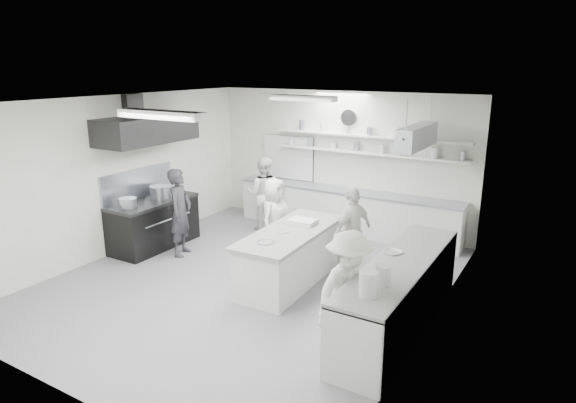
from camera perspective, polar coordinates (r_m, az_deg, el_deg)
The scene contains 27 objects.
floor at distance 8.55m, azimuth -4.40°, elevation -9.11°, with size 6.00×7.00×0.02m, color gray.
ceiling at distance 7.80m, azimuth -4.86°, elevation 11.52°, with size 6.00×7.00×0.02m, color white.
wall_back at distance 11.01m, azimuth 5.96°, elevation 4.71°, with size 6.00×0.04×3.00m, color silver.
wall_front at distance 5.71m, azimuth -25.47°, elevation -7.06°, with size 6.00×0.04×3.00m, color silver.
wall_left at distance 10.04m, azimuth -18.78°, elevation 2.91°, with size 0.04×7.00×3.00m, color silver.
wall_right at distance 6.82m, azimuth 16.46°, elevation -2.58°, with size 0.04×7.00×3.00m, color silver.
stove at distance 10.27m, azimuth -15.13°, elevation -2.59°, with size 0.80×1.80×0.90m, color black.
exhaust_hood at distance 9.87m, azimuth -15.91°, elevation 7.96°, with size 0.85×2.00×0.50m, color #242425.
back_counter at distance 10.87m, azimuth 6.58°, elevation -1.10°, with size 5.00×0.60×0.92m, color silver.
shelf_lower at distance 10.58m, azimuth 9.16°, elevation 5.53°, with size 4.20×0.26×0.04m, color silver.
shelf_upper at distance 10.53m, azimuth 9.24°, elevation 7.41°, with size 4.20×0.26×0.04m, color silver.
pass_through_window at distance 11.60m, azimuth 0.06°, elevation 5.09°, with size 1.30×0.04×1.00m, color black.
wall_clock at distance 10.76m, azimuth 6.99°, elevation 9.54°, with size 0.32×0.32×0.05m, color white.
right_counter at distance 7.11m, azimuth 12.63°, elevation -10.53°, with size 0.74×3.30×0.94m, color silver.
pot_rack at distance 9.17m, azimuth 14.62°, elevation 7.20°, with size 0.30×1.60×0.40m, color #A3A8B3.
light_fixture_front at distance 6.43m, azimuth -14.32°, elevation 9.64°, with size 1.30×0.25×0.10m, color silver.
light_fixture_rear at distance 9.32m, azimuth 1.71°, elevation 11.77°, with size 1.30×0.25×0.10m, color silver.
prep_island at distance 8.36m, azimuth 0.31°, elevation -6.41°, with size 0.86×2.30×0.85m, color silver.
stove_pot at distance 10.25m, azimuth -14.50°, elevation 0.94°, with size 0.38×0.38×0.29m, color #A3A8B3.
cook_stove at distance 9.60m, azimuth -12.26°, elevation -1.24°, with size 0.61×0.40×1.68m, color #2B2A2F.
cook_back at distance 10.87m, azimuth -2.82°, elevation 0.90°, with size 0.79×0.61×1.62m, color silver.
cook_island_left at distance 9.30m, azimuth -1.58°, elevation -1.92°, with size 0.75×0.48×1.52m, color silver.
cook_island_right at distance 8.59m, azimuth 7.36°, elevation -3.38°, with size 0.92×0.38×1.57m, color silver.
cook_right at distance 6.36m, azimuth 6.91°, elevation -10.23°, with size 1.03×0.59×1.59m, color silver.
bowl_island_a at distance 7.67m, azimuth -2.55°, elevation -4.84°, with size 0.26×0.26×0.06m, color #A3A8B3.
bowl_island_b at distance 8.14m, azimuth -0.58°, elevation -3.59°, with size 0.22×0.22×0.07m, color silver.
bowl_right at distance 7.19m, azimuth 11.87°, elevation -5.81°, with size 0.26×0.26×0.06m, color silver.
Camera 1 is at (4.52, -6.33, 3.54)m, focal length 31.00 mm.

